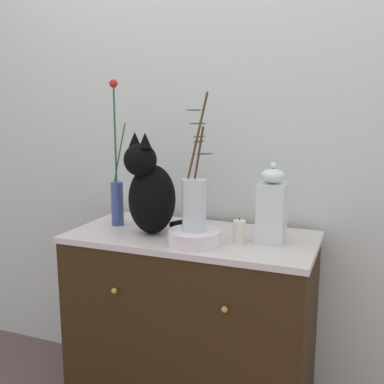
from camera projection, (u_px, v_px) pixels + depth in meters
wall_back at (218, 122)px, 2.11m from camera, size 4.40×0.08×2.60m
sideboard at (192, 327)px, 1.97m from camera, size 1.03×0.52×0.84m
cat_sitting at (150, 191)px, 1.87m from camera, size 0.26×0.35×0.43m
vase_slim_green at (117, 193)px, 2.01m from camera, size 0.08×0.06×0.64m
bowl_porcelain at (194, 237)px, 1.75m from camera, size 0.21×0.21×0.06m
vase_glass_clear at (194, 201)px, 1.72m from camera, size 0.13×0.17×0.52m
jar_lidded_porcelain at (272, 207)px, 1.75m from camera, size 0.11×0.11×0.32m
candle_pillar at (239, 231)px, 1.77m from camera, size 0.05×0.05×0.10m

